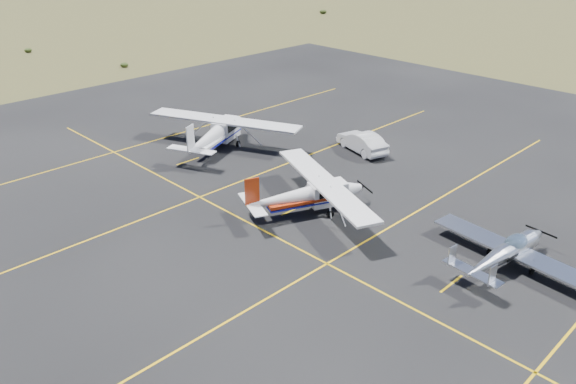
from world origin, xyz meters
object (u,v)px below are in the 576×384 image
aircraft_cessna (308,194)px  aircraft_plain (217,132)px  aircraft_low_wing (507,252)px  sedan (362,142)px

aircraft_cessna → aircraft_plain: bearing=100.7°
aircraft_low_wing → aircraft_cessna: 11.65m
aircraft_low_wing → aircraft_cessna: aircraft_cessna is taller
aircraft_plain → sedan: bearing=-70.3°
aircraft_plain → sedan: 11.19m
aircraft_low_wing → aircraft_plain: (-0.15, 23.47, 0.47)m
aircraft_cessna → sedan: aircraft_cessna is taller
aircraft_cessna → aircraft_plain: (2.69, 12.18, 0.14)m
aircraft_low_wing → aircraft_cessna: bearing=109.7°
aircraft_low_wing → sedan: size_ratio=1.93×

